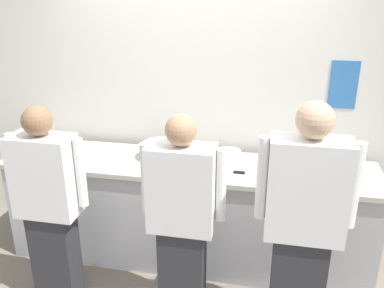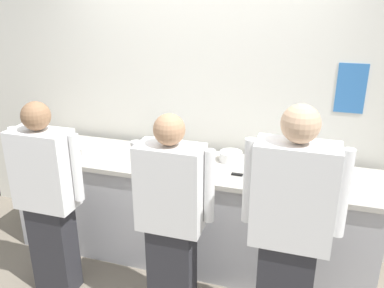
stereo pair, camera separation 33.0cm
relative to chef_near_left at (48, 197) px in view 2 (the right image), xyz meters
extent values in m
plane|color=slate|center=(0.87, 0.36, -0.83)|extent=(9.00, 9.00, 0.00)
cube|color=silver|center=(0.87, 1.19, 0.58)|extent=(4.94, 0.10, 2.82)
cube|color=#3370B7|center=(2.11, 1.13, 0.73)|extent=(0.22, 0.01, 0.40)
cube|color=#B2B2B7|center=(0.87, 0.72, -0.38)|extent=(3.09, 0.63, 0.89)
cube|color=#B7B2A8|center=(0.87, 0.72, 0.08)|extent=(3.15, 0.68, 0.04)
cube|color=#2D2D33|center=(0.00, 0.00, -0.45)|extent=(0.32, 0.20, 0.76)
cube|color=white|center=(0.00, 0.00, 0.23)|extent=(0.44, 0.24, 0.60)
cylinder|color=white|center=(-0.26, 0.04, 0.26)|extent=(0.07, 0.07, 0.51)
cylinder|color=white|center=(0.26, 0.04, 0.26)|extent=(0.07, 0.07, 0.51)
sphere|color=#8C6647|center=(0.00, 0.00, 0.64)|extent=(0.21, 0.21, 0.21)
cube|color=#2D2D33|center=(0.99, 0.00, -0.45)|extent=(0.32, 0.20, 0.76)
cube|color=white|center=(0.99, 0.00, 0.23)|extent=(0.44, 0.24, 0.60)
cylinder|color=white|center=(0.73, 0.04, 0.26)|extent=(0.07, 0.07, 0.51)
cylinder|color=white|center=(1.25, 0.04, 0.26)|extent=(0.07, 0.07, 0.51)
sphere|color=tan|center=(0.99, 0.00, 0.64)|extent=(0.21, 0.21, 0.21)
cube|color=white|center=(1.78, -0.04, 0.32)|extent=(0.48, 0.24, 0.65)
cylinder|color=white|center=(1.51, 0.00, 0.35)|extent=(0.07, 0.07, 0.56)
cylinder|color=white|center=(2.06, 0.00, 0.35)|extent=(0.07, 0.07, 0.56)
sphere|color=tan|center=(1.78, -0.04, 0.77)|extent=(0.22, 0.22, 0.22)
cylinder|color=white|center=(1.21, 0.87, 0.11)|extent=(0.19, 0.19, 0.01)
cylinder|color=white|center=(1.21, 0.87, 0.12)|extent=(0.19, 0.19, 0.01)
cylinder|color=white|center=(1.21, 0.87, 0.13)|extent=(0.19, 0.19, 0.01)
cylinder|color=white|center=(1.21, 0.87, 0.14)|extent=(0.19, 0.19, 0.01)
cylinder|color=white|center=(1.21, 0.87, 0.15)|extent=(0.19, 0.19, 0.01)
cylinder|color=white|center=(1.21, 0.87, 0.17)|extent=(0.19, 0.19, 0.01)
cylinder|color=white|center=(1.21, 0.87, 0.18)|extent=(0.19, 0.19, 0.01)
cylinder|color=white|center=(-0.05, 0.70, 0.11)|extent=(0.23, 0.23, 0.01)
cylinder|color=white|center=(-0.05, 0.70, 0.12)|extent=(0.23, 0.23, 0.01)
cylinder|color=white|center=(-0.05, 0.70, 0.13)|extent=(0.23, 0.23, 0.01)
cylinder|color=white|center=(-0.05, 0.70, 0.14)|extent=(0.23, 0.23, 0.01)
cylinder|color=white|center=(-0.05, 0.70, 0.15)|extent=(0.23, 0.23, 0.01)
cylinder|color=#B7BABF|center=(0.64, 0.78, 0.17)|extent=(0.34, 0.34, 0.14)
cube|color=#B7BABF|center=(1.90, 0.72, 0.11)|extent=(0.57, 0.41, 0.02)
cylinder|color=orange|center=(-0.51, 0.62, 0.19)|extent=(0.06, 0.06, 0.17)
cone|color=orange|center=(-0.51, 0.62, 0.29)|extent=(0.05, 0.05, 0.04)
cylinder|color=white|center=(-0.17, 0.53, 0.12)|extent=(0.10, 0.10, 0.04)
cylinder|color=gold|center=(-0.17, 0.53, 0.14)|extent=(0.09, 0.09, 0.01)
cylinder|color=white|center=(1.03, 0.88, 0.12)|extent=(0.10, 0.10, 0.04)
cylinder|color=#5B932D|center=(1.03, 0.88, 0.14)|extent=(0.08, 0.08, 0.01)
cylinder|color=white|center=(-0.24, 0.69, 0.12)|extent=(0.09, 0.09, 0.04)
cylinder|color=orange|center=(-0.24, 0.69, 0.13)|extent=(0.07, 0.07, 0.01)
cylinder|color=white|center=(1.62, 0.90, 0.14)|extent=(0.09, 0.09, 0.08)
cube|color=#B7BABF|center=(1.46, 0.60, 0.10)|extent=(0.19, 0.03, 0.01)
cube|color=black|center=(1.32, 0.60, 0.11)|extent=(0.09, 0.03, 0.02)
camera|label=1|loc=(1.53, -2.32, 1.45)|focal=37.71mm
camera|label=2|loc=(1.85, -2.24, 1.45)|focal=37.71mm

